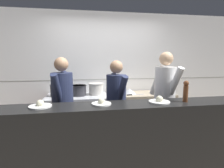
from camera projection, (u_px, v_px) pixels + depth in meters
name	position (u px, v px, depth m)	size (l,w,h in m)	color
ground_plane	(119.00, 168.00, 2.58)	(14.00, 14.00, 0.00)	#7F705B
wall_back_tiled	(105.00, 72.00, 3.90)	(8.00, 0.06, 2.60)	white
oven_range	(78.00, 117.00, 3.54)	(1.21, 0.71, 0.88)	maroon
prep_counter	(140.00, 114.00, 3.75)	(1.35, 0.65, 0.88)	gray
pass_counter	(129.00, 142.00, 2.31)	(3.24, 0.45, 1.03)	black
stock_pot	(57.00, 90.00, 3.42)	(0.27, 0.27, 0.23)	#2D2D33
sauce_pot	(79.00, 90.00, 3.47)	(0.31, 0.31, 0.21)	#2D2D33
braising_pot	(96.00, 89.00, 3.56)	(0.31, 0.31, 0.23)	beige
mixing_bowl_steel	(129.00, 91.00, 3.66)	(0.28, 0.28, 0.11)	#B7BABF
chefs_knife	(134.00, 95.00, 3.51)	(0.38, 0.09, 0.02)	#B7BABF
plated_dish_main	(40.00, 105.00, 2.09)	(0.26, 0.26, 0.09)	white
plated_dish_appetiser	(101.00, 103.00, 2.20)	(0.25, 0.25, 0.09)	white
plated_dish_dessert	(159.00, 101.00, 2.30)	(0.28, 0.28, 0.10)	white
pepper_mill	(186.00, 91.00, 2.32)	(0.07, 0.07, 0.29)	brown
chef_head_cook	(63.00, 104.00, 2.75)	(0.40, 0.71, 1.63)	black
chef_sous	(116.00, 103.00, 2.87)	(0.39, 0.69, 1.58)	black
chef_line	(165.00, 97.00, 2.99)	(0.44, 0.75, 1.72)	black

